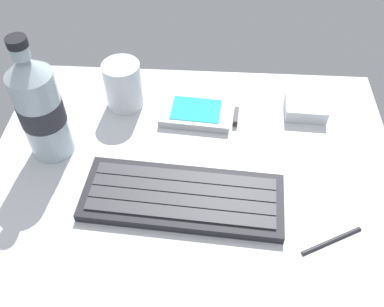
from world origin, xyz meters
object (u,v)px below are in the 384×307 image
Objects in this scene: keyboard at (183,197)px; charger_block at (306,108)px; juice_cup at (124,87)px; water_bottle at (40,108)px; stylus_pen at (332,240)px; handheld_device at (200,113)px.

charger_block reaches higher than keyboard.
juice_cup is at bearing 179.10° from charger_block.
water_bottle is at bearing -165.11° from charger_block.
charger_block reaches higher than stylus_pen.
water_bottle reaches higher than juice_cup.
charger_block is at bearing 45.01° from keyboard.
charger_block is 25.47cm from stylus_pen.
handheld_device is 1.39× the size of stylus_pen.
juice_cup is (-11.66, 20.37, 3.10)cm from keyboard.
charger_block reaches higher than handheld_device.
handheld_device is 26.18cm from water_bottle.
juice_cup is (-13.29, 2.32, 3.18)cm from handheld_device.
handheld_device is at bearing -174.29° from charger_block.
water_bottle is (-23.09, -9.16, 8.28)cm from handheld_device.
juice_cup is at bearing 113.80° from stylus_pen.
charger_block is (19.87, 19.88, 0.39)cm from keyboard.
water_bottle reaches higher than charger_block.
juice_cup is 15.93cm from water_bottle.
stylus_pen is (20.67, -5.57, -0.46)cm from keyboard.
charger_block is (18.24, 1.82, 0.47)cm from handheld_device.
keyboard is 24.63cm from water_bottle.
keyboard is 3.49× the size of juice_cup.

